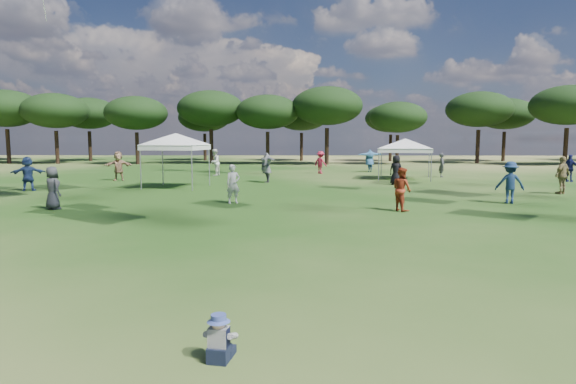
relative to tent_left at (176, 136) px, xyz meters
name	(u,v)px	position (x,y,z in m)	size (l,w,h in m)	color
tree_line	(317,111)	(8.19, 25.99, 2.75)	(108.78, 17.63, 7.77)	black
tent_left	(176,136)	(0.00, 0.00, 0.00)	(5.65, 5.65, 3.10)	gray
tent_right	(405,141)	(12.95, 5.69, -0.27)	(6.36, 6.36, 2.83)	gray
toddler	(220,340)	(5.39, -19.37, -2.43)	(0.39, 0.43, 0.55)	black
festival_crowd	(298,168)	(6.27, 3.01, -1.83)	(30.27, 21.06, 1.82)	#2F3034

